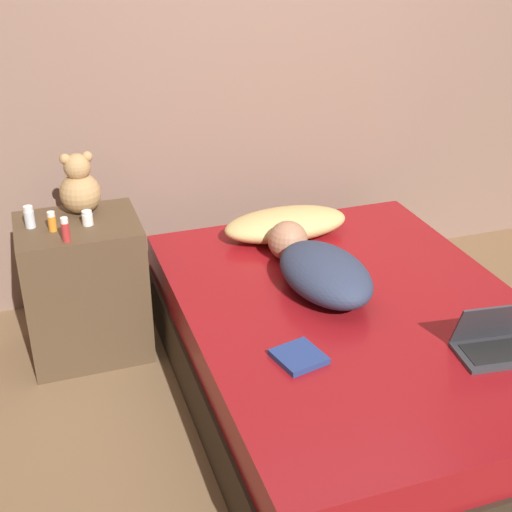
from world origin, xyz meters
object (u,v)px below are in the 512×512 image
at_px(pillow, 286,224).
at_px(bottle_white, 87,218).
at_px(laptop, 493,342).
at_px(bottle_red, 65,230).
at_px(bottle_orange, 52,222).
at_px(bottle_clear, 29,217).
at_px(book, 299,357).
at_px(person_lying, 319,268).
at_px(teddy_bear, 80,187).

relative_size(pillow, bottle_white, 9.49).
xyz_separation_m(laptop, bottle_red, (-1.44, 1.02, 0.23)).
height_order(bottle_orange, bottle_clear, bottle_clear).
xyz_separation_m(bottle_red, bottle_white, (0.11, 0.14, -0.02)).
bearing_deg(bottle_clear, laptop, -37.45).
height_order(bottle_orange, book, bottle_orange).
bearing_deg(bottle_red, laptop, -35.18).
height_order(person_lying, bottle_white, bottle_white).
relative_size(person_lying, teddy_bear, 2.55).
height_order(pillow, laptop, laptop).
bearing_deg(bottle_orange, bottle_white, 5.34).
bearing_deg(bottle_orange, book, -50.58).
bearing_deg(laptop, bottle_white, 146.13).
relative_size(teddy_bear, bottle_red, 2.65).
bearing_deg(pillow, book, -108.29).
distance_m(teddy_bear, bottle_white, 0.18).
xyz_separation_m(bottle_red, book, (0.73, -0.83, -0.26)).
distance_m(person_lying, laptop, 0.79).
relative_size(person_lying, bottle_white, 11.04).
distance_m(bottle_red, bottle_clear, 0.24).
relative_size(bottle_orange, bottle_clear, 0.89).
bearing_deg(bottle_orange, bottle_clear, 142.59).
height_order(teddy_bear, bottle_orange, teddy_bear).
distance_m(laptop, bottle_white, 1.78).
bearing_deg(bottle_white, bottle_orange, -174.66).
xyz_separation_m(pillow, book, (-0.33, -0.99, -0.06)).
bearing_deg(laptop, bottle_orange, 149.51).
height_order(pillow, book, pillow).
height_order(bottle_white, book, bottle_white).
distance_m(pillow, laptop, 1.24).
bearing_deg(book, teddy_bear, 119.67).
height_order(teddy_bear, bottle_red, teddy_bear).
distance_m(person_lying, book, 0.56).
distance_m(bottle_red, bottle_white, 0.18).
bearing_deg(bottle_red, person_lying, -19.15).
bearing_deg(pillow, bottle_orange, -177.86).
height_order(pillow, bottle_white, bottle_white).
bearing_deg(bottle_clear, teddy_bear, 22.02).
bearing_deg(book, bottle_clear, 130.53).
distance_m(bottle_red, book, 1.14).
xyz_separation_m(laptop, book, (-0.71, 0.19, -0.03)).
distance_m(laptop, bottle_clear, 2.00).
xyz_separation_m(bottle_orange, bottle_clear, (-0.09, 0.07, 0.01)).
bearing_deg(teddy_bear, person_lying, -34.94).
bearing_deg(bottle_clear, bottle_orange, -37.41).
xyz_separation_m(pillow, teddy_bear, (-0.96, 0.12, 0.28)).
height_order(pillow, person_lying, person_lying).
bearing_deg(bottle_white, person_lying, -28.31).
bearing_deg(bottle_clear, bottle_white, -12.73).
height_order(teddy_bear, bottle_clear, teddy_bear).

